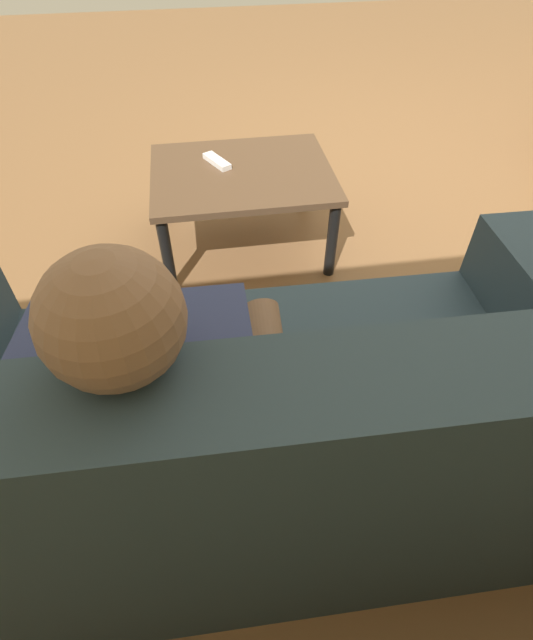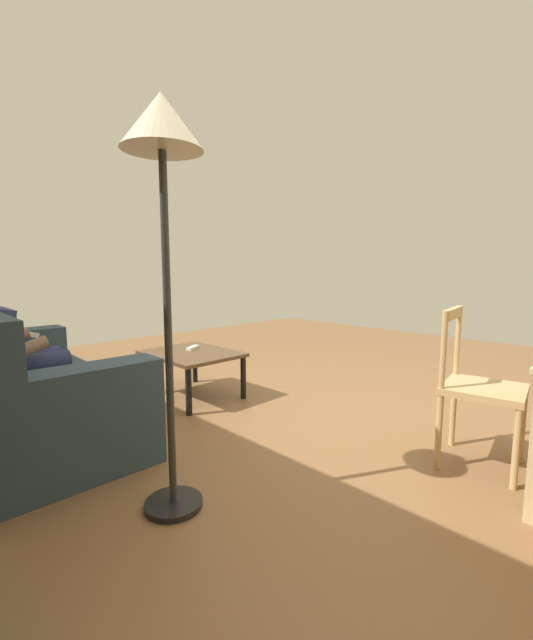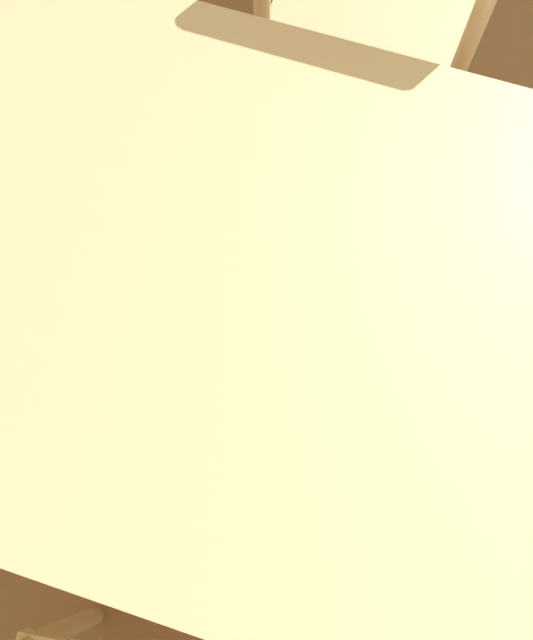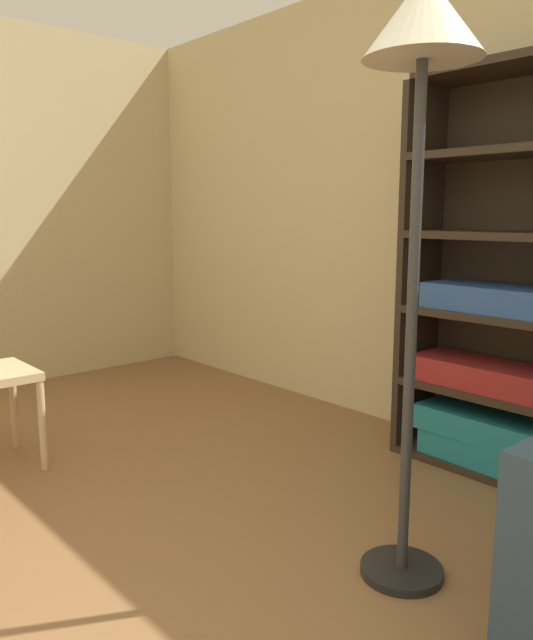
# 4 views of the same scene
# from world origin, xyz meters

# --- Properties ---
(dining_table) EXTENTS (1.30, 0.93, 0.72)m
(dining_table) POSITION_xyz_m (-1.96, -0.04, 0.62)
(dining_table) COLOR #D1B27F
(dining_table) RESTS_ON ground_plane
(dining_chair_near_wall) EXTENTS (0.42, 0.42, 0.92)m
(dining_chair_near_wall) POSITION_xyz_m (-1.96, 0.69, 0.46)
(dining_chair_near_wall) COLOR #D1B27F
(dining_chair_near_wall) RESTS_ON ground_plane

